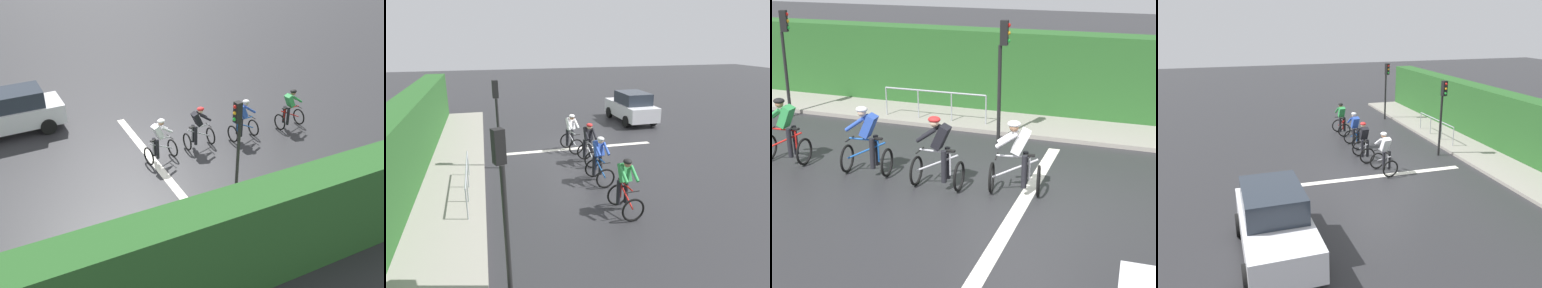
# 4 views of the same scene
# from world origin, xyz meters

# --- Properties ---
(ground_plane) EXTENTS (80.00, 80.00, 0.00)m
(ground_plane) POSITION_xyz_m (0.00, 0.00, 0.00)
(ground_plane) COLOR #28282B
(sidewalk_kerb) EXTENTS (2.80, 21.46, 0.12)m
(sidewalk_kerb) POSITION_xyz_m (5.51, 2.00, 0.06)
(sidewalk_kerb) COLOR gray
(sidewalk_kerb) RESTS_ON ground
(stone_wall_low) EXTENTS (0.44, 21.46, 0.49)m
(stone_wall_low) POSITION_xyz_m (6.41, 2.00, 0.25)
(stone_wall_low) COLOR gray
(stone_wall_low) RESTS_ON ground
(hedge_wall) EXTENTS (1.10, 21.46, 2.64)m
(hedge_wall) POSITION_xyz_m (6.71, 2.00, 1.32)
(hedge_wall) COLOR #265623
(hedge_wall) RESTS_ON ground
(road_marking_stop_line) EXTENTS (7.00, 0.30, 0.01)m
(road_marking_stop_line) POSITION_xyz_m (0.00, -0.10, 0.00)
(road_marking_stop_line) COLOR silver
(road_marking_stop_line) RESTS_ON ground
(cyclist_lead) EXTENTS (0.74, 1.12, 1.66)m
(cyclist_lead) POSITION_xyz_m (0.25, 6.00, 0.80)
(cyclist_lead) COLOR black
(cyclist_lead) RESTS_ON ground
(cyclist_second) EXTENTS (0.77, 1.14, 1.66)m
(cyclist_second) POSITION_xyz_m (0.27, 3.73, 0.80)
(cyclist_second) COLOR black
(cyclist_second) RESTS_ON ground
(cyclist_mid) EXTENTS (0.70, 1.09, 1.66)m
(cyclist_mid) POSITION_xyz_m (0.08, 1.85, 0.80)
(cyclist_mid) COLOR black
(cyclist_mid) RESTS_ON ground
(cyclist_fourth) EXTENTS (0.84, 1.17, 1.66)m
(cyclist_fourth) POSITION_xyz_m (0.37, 0.15, 0.80)
(cyclist_fourth) COLOR black
(cyclist_fourth) RESTS_ON ground
(car_white) EXTENTS (1.98, 4.15, 1.76)m
(car_white) POSITION_xyz_m (-4.39, -4.31, 0.87)
(car_white) COLOR silver
(car_white) RESTS_ON ground
(traffic_light_near_crossing) EXTENTS (0.22, 0.31, 3.34)m
(traffic_light_near_crossing) POSITION_xyz_m (3.50, 1.42, 2.22)
(traffic_light_near_crossing) COLOR black
(traffic_light_near_crossing) RESTS_ON ground
(pedestrian_railing_kerbside) EXTENTS (0.11, 3.31, 1.03)m
(pedestrian_railing_kerbside) POSITION_xyz_m (4.61, 3.84, 0.78)
(pedestrian_railing_kerbside) COLOR #999EA3
(pedestrian_railing_kerbside) RESTS_ON ground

